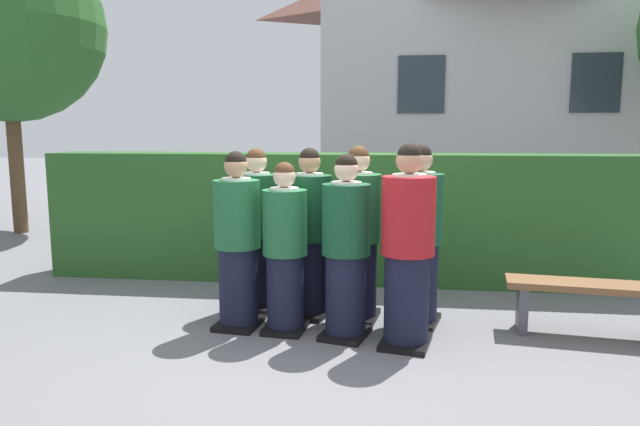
{
  "coord_description": "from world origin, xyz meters",
  "views": [
    {
      "loc": [
        0.64,
        -4.88,
        1.8
      ],
      "look_at": [
        0.0,
        0.26,
        1.05
      ],
      "focal_mm": 32.35,
      "sensor_mm": 36.0,
      "label": 1
    }
  ],
  "objects": [
    {
      "name": "student_rear_row_2",
      "position": [
        0.33,
        0.46,
        0.79
      ],
      "size": [
        0.45,
        0.52,
        1.66
      ],
      "color": "black",
      "rests_on": "ground"
    },
    {
      "name": "student_rear_row_1",
      "position": [
        -0.13,
        0.53,
        0.78
      ],
      "size": [
        0.48,
        0.56,
        1.63
      ],
      "color": "black",
      "rests_on": "ground"
    },
    {
      "name": "school_building_main",
      "position": [
        2.8,
        8.64,
        3.32
      ],
      "size": [
        7.59,
        4.16,
        6.45
      ],
      "color": "silver",
      "rests_on": "ground"
    },
    {
      "name": "student_rear_row_3",
      "position": [
        0.9,
        0.4,
        0.8
      ],
      "size": [
        0.49,
        0.56,
        1.67
      ],
      "color": "black",
      "rests_on": "ground"
    },
    {
      "name": "student_rear_row_0",
      "position": [
        -0.69,
        0.68,
        0.77
      ],
      "size": [
        0.45,
        0.52,
        1.62
      ],
      "color": "black",
      "rests_on": "ground"
    },
    {
      "name": "student_front_row_0",
      "position": [
        -0.74,
        0.11,
        0.77
      ],
      "size": [
        0.42,
        0.53,
        1.61
      ],
      "color": "black",
      "rests_on": "ground"
    },
    {
      "name": "student_in_red_blazer",
      "position": [
        0.78,
        -0.17,
        0.81
      ],
      "size": [
        0.48,
        0.57,
        1.7
      ],
      "color": "black",
      "rests_on": "ground"
    },
    {
      "name": "ground_plane",
      "position": [
        0.0,
        0.0,
        0.0
      ],
      "size": [
        60.0,
        60.0,
        0.0
      ],
      "primitive_type": "plane",
      "color": "slate"
    },
    {
      "name": "student_front_row_2",
      "position": [
        0.26,
        -0.03,
        0.76
      ],
      "size": [
        0.47,
        0.55,
        1.6
      ],
      "color": "black",
      "rests_on": "ground"
    },
    {
      "name": "wooden_bench",
      "position": [
        2.38,
        0.25,
        0.35
      ],
      "size": [
        1.43,
        0.54,
        0.48
      ],
      "color": "brown",
      "rests_on": "ground"
    },
    {
      "name": "hedge",
      "position": [
        0.0,
        1.95,
        0.76
      ],
      "size": [
        7.0,
        0.7,
        1.52
      ],
      "color": "#285623",
      "rests_on": "ground"
    },
    {
      "name": "student_front_row_1",
      "position": [
        -0.29,
        0.06,
        0.72
      ],
      "size": [
        0.4,
        0.47,
        1.52
      ],
      "color": "black",
      "rests_on": "ground"
    },
    {
      "name": "oak_tree_left",
      "position": [
        -5.86,
        4.43,
        3.53
      ],
      "size": [
        3.24,
        3.24,
        5.16
      ],
      "color": "brown",
      "rests_on": "ground"
    }
  ]
}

